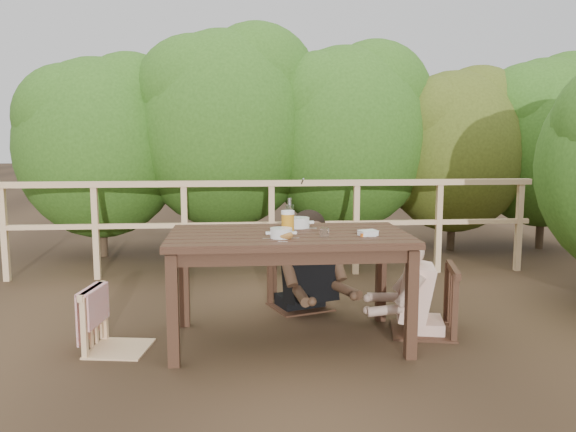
{
  "coord_description": "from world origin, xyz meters",
  "views": [
    {
      "loc": [
        -0.36,
        -4.01,
        1.45
      ],
      "look_at": [
        0.0,
        0.05,
        0.9
      ],
      "focal_mm": 36.31,
      "sensor_mm": 36.0,
      "label": 1
    }
  ],
  "objects": [
    {
      "name": "bottle",
      "position": [
        0.02,
        0.1,
        0.9
      ],
      "size": [
        0.06,
        0.06,
        0.25
      ],
      "primitive_type": "cylinder",
      "color": "silver",
      "rests_on": "table"
    },
    {
      "name": "chair_left",
      "position": [
        -1.18,
        -0.08,
        0.41
      ],
      "size": [
        0.47,
        0.47,
        0.82
      ],
      "primitive_type": "cube",
      "rotation": [
        0.0,
        0.0,
        1.42
      ],
      "color": "#DDB17F",
      "rests_on": "ground"
    },
    {
      "name": "woman",
      "position": [
        0.17,
        0.83,
        0.66
      ],
      "size": [
        0.72,
        0.79,
        1.31
      ],
      "primitive_type": null,
      "rotation": [
        0.0,
        0.0,
        3.48
      ],
      "color": "black",
      "rests_on": "ground"
    },
    {
      "name": "bread_roll",
      "position": [
        -0.06,
        -0.23,
        0.81
      ],
      "size": [
        0.13,
        0.1,
        0.08
      ],
      "primitive_type": "ellipsoid",
      "color": "#A76B3B",
      "rests_on": "table"
    },
    {
      "name": "diner_right",
      "position": [
        1.05,
        0.1,
        0.58
      ],
      "size": [
        0.66,
        0.58,
        1.15
      ],
      "primitive_type": null,
      "rotation": [
        0.0,
        0.0,
        1.35
      ],
      "color": "beige",
      "rests_on": "ground"
    },
    {
      "name": "chair_far",
      "position": [
        0.17,
        0.81,
        0.46
      ],
      "size": [
        0.59,
        0.59,
        0.93
      ],
      "primitive_type": "cube",
      "rotation": [
        0.0,
        0.0,
        0.34
      ],
      "color": "#362015",
      "rests_on": "ground"
    },
    {
      "name": "butter_tub",
      "position": [
        0.53,
        -0.16,
        0.8
      ],
      "size": [
        0.14,
        0.12,
        0.05
      ],
      "primitive_type": "cube",
      "rotation": [
        0.0,
        0.0,
        0.3
      ],
      "color": "silver",
      "rests_on": "table"
    },
    {
      "name": "table",
      "position": [
        0.0,
        0.0,
        0.39
      ],
      "size": [
        1.67,
        0.94,
        0.77
      ],
      "primitive_type": "cube",
      "color": "#362015",
      "rests_on": "ground"
    },
    {
      "name": "beer_glass",
      "position": [
        -0.01,
        -0.04,
        0.86
      ],
      "size": [
        0.09,
        0.09,
        0.18
      ],
      "primitive_type": "cylinder",
      "color": "orange",
      "rests_on": "table"
    },
    {
      "name": "soup_far",
      "position": [
        0.09,
        0.23,
        0.82
      ],
      "size": [
        0.28,
        0.28,
        0.09
      ],
      "primitive_type": "cylinder",
      "color": "white",
      "rests_on": "table"
    },
    {
      "name": "railing",
      "position": [
        0.0,
        2.0,
        0.51
      ],
      "size": [
        5.6,
        0.1,
        1.01
      ],
      "primitive_type": "cube",
      "color": "#DDB17F",
      "rests_on": "ground"
    },
    {
      "name": "tumbler",
      "position": [
        0.22,
        -0.2,
        0.81
      ],
      "size": [
        0.07,
        0.07,
        0.08
      ],
      "primitive_type": "cylinder",
      "color": "silver",
      "rests_on": "table"
    },
    {
      "name": "ground",
      "position": [
        0.0,
        0.0,
        0.0
      ],
      "size": [
        60.0,
        60.0,
        0.0
      ],
      "primitive_type": "plane",
      "color": "#45311E",
      "rests_on": "ground"
    },
    {
      "name": "chair_right",
      "position": [
        1.02,
        0.1,
        0.48
      ],
      "size": [
        0.57,
        0.57,
        0.96
      ],
      "primitive_type": "cube",
      "rotation": [
        0.0,
        0.0,
        -1.79
      ],
      "color": "#362015",
      "rests_on": "ground"
    },
    {
      "name": "soup_near",
      "position": [
        -0.07,
        -0.2,
        0.81
      ],
      "size": [
        0.25,
        0.25,
        0.08
      ],
      "primitive_type": "cylinder",
      "color": "silver",
      "rests_on": "table"
    },
    {
      "name": "hedge_row",
      "position": [
        0.4,
        3.2,
        1.9
      ],
      "size": [
        6.6,
        1.6,
        3.8
      ],
      "primitive_type": null,
      "color": "#2C5217",
      "rests_on": "ground"
    }
  ]
}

